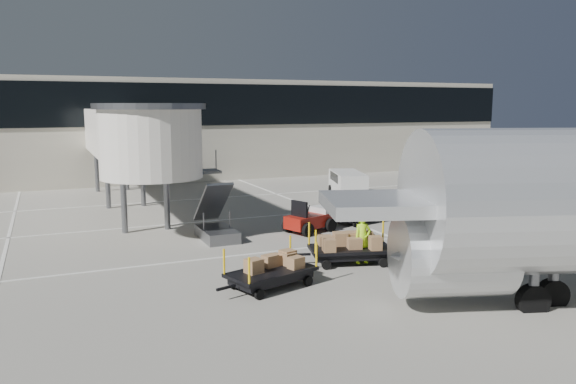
% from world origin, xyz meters
% --- Properties ---
extents(ground, '(140.00, 140.00, 0.00)m').
position_xyz_m(ground, '(0.00, 0.00, 0.00)').
color(ground, '#A09C8F').
rests_on(ground, ground).
extents(lane_markings, '(40.00, 30.00, 0.02)m').
position_xyz_m(lane_markings, '(-0.67, 9.33, 0.01)').
color(lane_markings, silver).
rests_on(lane_markings, ground).
extents(terminal, '(64.00, 12.11, 15.20)m').
position_xyz_m(terminal, '(-0.35, 29.94, 4.11)').
color(terminal, beige).
rests_on(terminal, ground).
extents(jet_bridge, '(5.70, 20.40, 6.03)m').
position_xyz_m(jet_bridge, '(-3.97, 12.26, 4.28)').
color(jet_bridge, white).
rests_on(jet_bridge, ground).
extents(baggage_tug, '(2.63, 2.18, 1.56)m').
position_xyz_m(baggage_tug, '(3.11, 4.73, 0.57)').
color(baggage_tug, maroon).
rests_on(baggage_tug, ground).
extents(suitcase_cart, '(3.54, 2.07, 1.36)m').
position_xyz_m(suitcase_cart, '(6.42, 5.62, 0.49)').
color(suitcase_cart, black).
rests_on(suitcase_cart, ground).
extents(box_cart_near, '(3.87, 2.31, 1.49)m').
position_xyz_m(box_cart_near, '(1.95, -0.69, 0.62)').
color(box_cart_near, black).
rests_on(box_cart_near, ground).
extents(box_cart_far, '(3.69, 2.28, 1.42)m').
position_xyz_m(box_cart_far, '(-1.64, -2.25, 0.55)').
color(box_cart_far, black).
rests_on(box_cart_far, ground).
extents(ground_worker, '(0.70, 0.46, 1.89)m').
position_xyz_m(ground_worker, '(2.58, -0.87, 0.95)').
color(ground_worker, '#B1F019').
rests_on(ground_worker, ground).
extents(minivan, '(2.98, 4.66, 1.64)m').
position_xyz_m(minivan, '(9.83, 13.09, 0.99)').
color(minivan, silver).
rests_on(minivan, ground).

